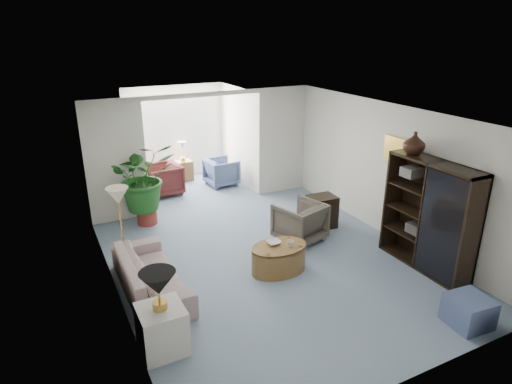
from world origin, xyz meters
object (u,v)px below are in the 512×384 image
table_lamp (158,283)px  plant_pot (147,216)px  floor_lamp (118,196)px  sunroom_chair_blue (222,172)px  coffee_bowl (273,242)px  coffee_cup (290,244)px  end_table (162,329)px  sunroom_table (184,171)px  cabinet_urn (414,143)px  side_table_dark (321,212)px  ottoman (469,311)px  sunroom_chair_maroon (163,180)px  sofa (151,274)px  coffee_table (279,258)px  wingback_chair (300,222)px  framed_picture (397,151)px  entertainment_cabinet (429,216)px

table_lamp → plant_pot: table_lamp is taller
floor_lamp → sunroom_chair_blue: floor_lamp is taller
coffee_bowl → coffee_cup: bearing=-45.0°
end_table → sunroom_table: bearing=69.5°
table_lamp → sunroom_chair_blue: size_ratio=0.59×
cabinet_urn → sunroom_table: 6.17m
side_table_dark → plant_pot: side_table_dark is taller
coffee_bowl → ottoman: (1.62, -2.47, -0.27)m
sunroom_chair_maroon → sunroom_chair_blue: bearing=85.6°
sofa → cabinet_urn: cabinet_urn is taller
end_table → cabinet_urn: bearing=7.1°
coffee_cup → side_table_dark: side_table_dark is taller
coffee_cup → ottoman: 2.70m
plant_pot → coffee_bowl: bearing=-62.4°
floor_lamp → coffee_bowl: bearing=-29.4°
coffee_table → ottoman: 2.85m
end_table → table_lamp: (0.00, 0.00, 0.65)m
coffee_cup → wingback_chair: (0.75, 0.90, -0.13)m
side_table_dark → coffee_table: bearing=-145.5°
plant_pot → sunroom_chair_blue: sunroom_chair_blue is taller
floor_lamp → coffee_cup: size_ratio=3.31×
coffee_cup → sunroom_table: 5.16m
wingback_chair → plant_pot: (-2.37, 2.03, -0.21)m
coffee_bowl → side_table_dark: bearing=31.2°
framed_picture → coffee_bowl: framed_picture is taller
coffee_table → coffee_bowl: bearing=116.6°
table_lamp → side_table_dark: (3.82, 2.10, -0.63)m
framed_picture → coffee_table: framed_picture is taller
table_lamp → coffee_cup: table_lamp is taller
coffee_cup → table_lamp: bearing=-159.1°
wingback_chair → sunroom_table: size_ratio=1.55×
table_lamp → plant_pot: bearing=78.9°
wingback_chair → sunroom_chair_blue: 3.50m
cabinet_urn → plant_pot: size_ratio=0.92×
plant_pot → end_table: bearing=-101.1°
cabinet_urn → ottoman: 2.71m
framed_picture → floor_lamp: framed_picture is taller
side_table_dark → ottoman: size_ratio=1.27×
coffee_table → sunroom_chair_blue: sunroom_chair_blue is taller
end_table → cabinet_urn: (4.46, 0.56, 1.70)m
coffee_bowl → wingback_chair: wingback_chair is taller
wingback_chair → sunroom_chair_maroon: wingback_chair is taller
framed_picture → sunroom_table: size_ratio=0.95×
side_table_dark → sunroom_table: size_ratio=1.23×
table_lamp → plant_pot: (0.75, 3.83, -0.79)m
floor_lamp → coffee_table: 2.78m
coffee_cup → sunroom_table: coffee_cup is taller
end_table → wingback_chair: bearing=30.0°
floor_lamp → entertainment_cabinet: size_ratio=0.20×
sunroom_chair_blue → sofa: bearing=140.2°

